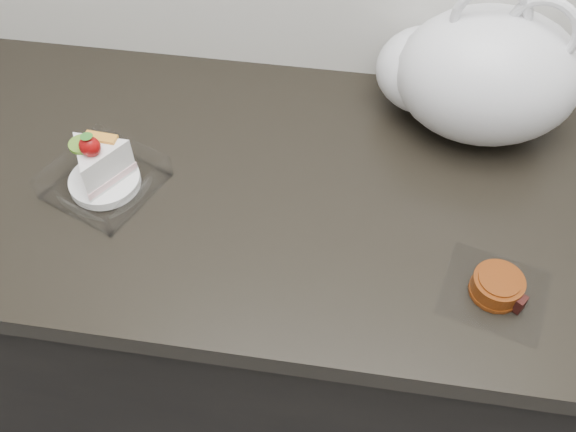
{
  "coord_description": "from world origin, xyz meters",
  "views": [
    {
      "loc": [
        -0.01,
        0.98,
        1.68
      ],
      "look_at": [
        -0.1,
        1.59,
        0.94
      ],
      "focal_mm": 40.0,
      "sensor_mm": 36.0,
      "label": 1
    }
  ],
  "objects": [
    {
      "name": "counter",
      "position": [
        0.0,
        1.69,
        0.45
      ],
      "size": [
        2.04,
        0.64,
        0.9
      ],
      "color": "black",
      "rests_on": "ground"
    },
    {
      "name": "cake_tray",
      "position": [
        -0.41,
        1.64,
        0.93
      ],
      "size": [
        0.21,
        0.21,
        0.12
      ],
      "rotation": [
        0.0,
        0.0,
        -0.39
      ],
      "color": "white",
      "rests_on": "counter"
    },
    {
      "name": "mooncake_wrap",
      "position": [
        0.21,
        1.52,
        0.91
      ],
      "size": [
        0.18,
        0.17,
        0.03
      ],
      "rotation": [
        0.0,
        0.0,
        -0.08
      ],
      "color": "white",
      "rests_on": "counter"
    },
    {
      "name": "plastic_bag",
      "position": [
        0.17,
        1.88,
        1.01
      ],
      "size": [
        0.36,
        0.28,
        0.28
      ],
      "rotation": [
        0.0,
        0.0,
        -0.14
      ],
      "color": "white",
      "rests_on": "counter"
    }
  ]
}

